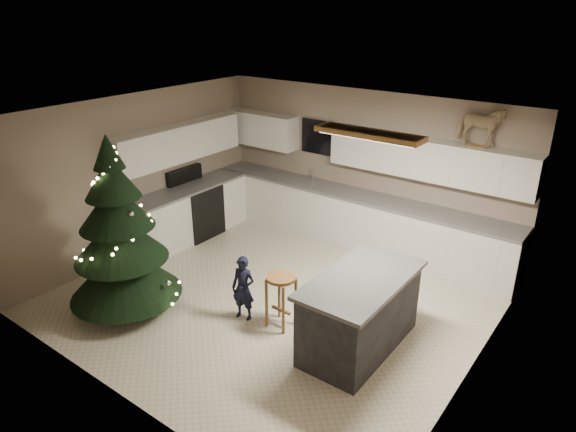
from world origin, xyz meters
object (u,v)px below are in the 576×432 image
at_px(toddler, 243,288).
at_px(rocking_horse, 480,126).
at_px(bar_stool, 281,289).
at_px(christmas_tree, 120,242).
at_px(island, 360,312).

distance_m(toddler, rocking_horse, 3.94).
relative_size(bar_stool, christmas_tree, 0.30).
relative_size(island, rocking_horse, 2.43).
relative_size(christmas_tree, toddler, 2.74).
xyz_separation_m(bar_stool, christmas_tree, (-1.93, -0.93, 0.46)).
xyz_separation_m(toddler, rocking_horse, (1.86, 2.93, 1.86)).
distance_m(island, bar_stool, 1.04).
xyz_separation_m(christmas_tree, toddler, (1.43, 0.77, -0.56)).
height_order(island, bar_stool, island).
bearing_deg(rocking_horse, christmas_tree, 130.84).
bearing_deg(island, rocking_horse, 82.30).
bearing_deg(bar_stool, toddler, -162.65).
distance_m(bar_stool, christmas_tree, 2.19).
height_order(christmas_tree, rocking_horse, rocking_horse).
height_order(christmas_tree, toddler, christmas_tree).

